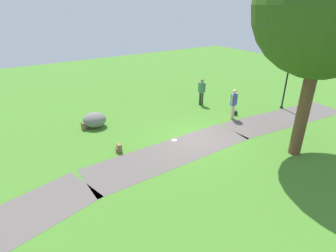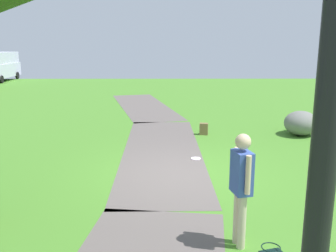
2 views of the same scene
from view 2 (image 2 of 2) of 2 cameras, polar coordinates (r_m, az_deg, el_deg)
name	(u,v)px [view 2 (image 2 of 2)]	position (r m, az deg, el deg)	size (l,w,h in m)	color
ground_plane	(177,174)	(9.07, 1.39, -7.29)	(48.00, 48.00, 0.00)	#457E29
footpath_segment_mid	(162,151)	(10.91, -0.91, -3.80)	(8.03, 2.32, 0.01)	#5D5451
footpath_segment_far	(144,106)	(18.64, -3.76, 3.10)	(8.30, 4.03, 0.01)	#5D5451
lamp_post	(316,244)	(1.59, 21.60, -16.40)	(0.28, 0.28, 3.83)	black
lawn_boulder	(301,123)	(13.46, 19.62, 0.42)	(1.63, 1.58, 0.83)	slate
woman_with_handbag	(241,182)	(5.77, 11.13, -8.36)	(0.51, 0.31, 1.79)	beige
backpack_by_boulder	(294,125)	(14.06, 18.71, 0.07)	(0.29, 0.30, 0.40)	brown
spare_backpack_on_lawn	(204,129)	(12.83, 5.49, -0.47)	(0.30, 0.31, 0.40)	olive
frisbee_on_grass	(196,159)	(10.20, 4.27, -4.98)	(0.27, 0.27, 0.02)	white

